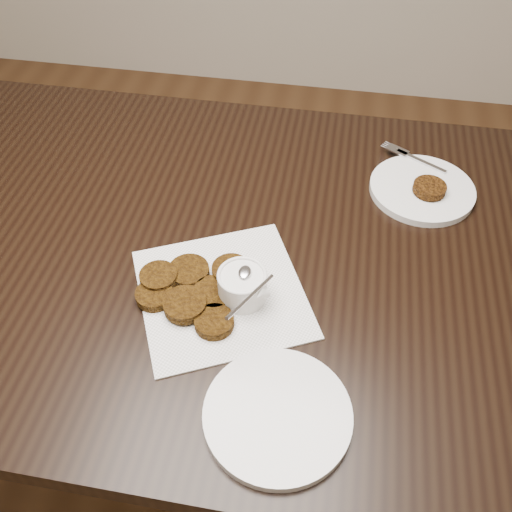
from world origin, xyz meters
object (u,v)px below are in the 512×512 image
(sauce_ramekin, at_px, (242,274))
(plate_with_patty, at_px, (423,186))
(plate_empty, at_px, (277,415))
(table, at_px, (220,351))
(napkin, at_px, (222,293))

(sauce_ramekin, relative_size, plate_with_patty, 0.55)
(plate_empty, bearing_deg, table, 118.11)
(plate_with_patty, bearing_deg, napkin, -136.21)
(plate_empty, bearing_deg, plate_with_patty, 68.05)
(napkin, bearing_deg, plate_with_patty, 43.79)
(plate_with_patty, distance_m, plate_empty, 0.58)
(napkin, xyz_separation_m, sauce_ramekin, (0.04, -0.00, 0.06))
(sauce_ramekin, xyz_separation_m, plate_empty, (0.09, -0.21, -0.05))
(table, relative_size, plate_with_patty, 6.93)
(plate_with_patty, xyz_separation_m, plate_empty, (-0.22, -0.53, -0.01))
(table, relative_size, plate_empty, 6.80)
(napkin, bearing_deg, table, 111.90)
(plate_with_patty, relative_size, plate_empty, 0.98)
(table, xyz_separation_m, plate_empty, (0.17, -0.33, 0.38))
(table, height_order, plate_with_patty, plate_with_patty)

